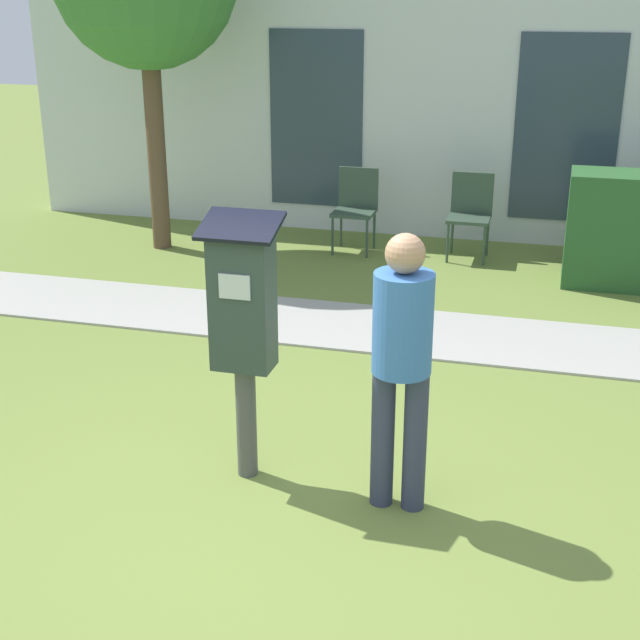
% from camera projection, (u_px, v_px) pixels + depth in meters
% --- Properties ---
extents(ground_plane, '(40.00, 40.00, 0.00)m').
position_uv_depth(ground_plane, '(266.00, 520.00, 4.89)').
color(ground_plane, olive).
extents(sidewalk, '(12.00, 1.10, 0.02)m').
position_uv_depth(sidewalk, '(377.00, 328.00, 7.59)').
color(sidewalk, '#A3A099').
rests_on(sidewalk, ground).
extents(building_facade, '(10.00, 0.26, 3.20)m').
position_uv_depth(building_facade, '(440.00, 96.00, 9.95)').
color(building_facade, silver).
rests_on(building_facade, ground).
extents(parking_meter, '(0.44, 0.31, 1.59)m').
position_uv_depth(parking_meter, '(243.00, 315.00, 5.00)').
color(parking_meter, '#4C4C4C').
rests_on(parking_meter, ground).
extents(person_standing, '(0.32, 0.32, 1.58)m').
position_uv_depth(person_standing, '(402.00, 353.00, 4.71)').
color(person_standing, '#333851').
rests_on(person_standing, ground).
extents(outdoor_chair_left, '(0.44, 0.44, 0.90)m').
position_uv_depth(outdoor_chair_left, '(356.00, 203.00, 9.72)').
color(outdoor_chair_left, '#334738').
rests_on(outdoor_chair_left, ground).
extents(outdoor_chair_middle, '(0.44, 0.44, 0.90)m').
position_uv_depth(outdoor_chair_middle, '(470.00, 209.00, 9.46)').
color(outdoor_chair_middle, '#334738').
rests_on(outdoor_chair_middle, ground).
extents(outdoor_chair_right, '(0.44, 0.44, 0.90)m').
position_uv_depth(outdoor_chair_right, '(592.00, 217.00, 9.11)').
color(outdoor_chair_right, '#334738').
rests_on(outdoor_chair_right, ground).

